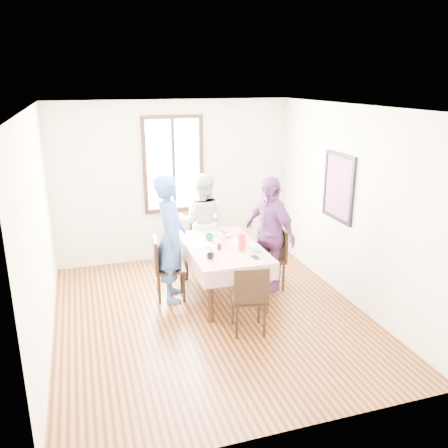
# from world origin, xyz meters

# --- Properties ---
(ground) EXTENTS (4.50, 4.50, 0.00)m
(ground) POSITION_xyz_m (0.00, 0.00, 0.00)
(ground) COLOR black
(ground) RESTS_ON ground
(back_wall) EXTENTS (4.00, 0.00, 4.00)m
(back_wall) POSITION_xyz_m (0.00, 2.25, 1.35)
(back_wall) COLOR beige
(back_wall) RESTS_ON ground
(right_wall) EXTENTS (0.00, 4.50, 4.50)m
(right_wall) POSITION_xyz_m (2.00, 0.00, 1.35)
(right_wall) COLOR beige
(right_wall) RESTS_ON ground
(window_frame) EXTENTS (1.02, 0.06, 1.62)m
(window_frame) POSITION_xyz_m (0.00, 2.23, 1.65)
(window_frame) COLOR black
(window_frame) RESTS_ON back_wall
(window_pane) EXTENTS (0.90, 0.02, 1.50)m
(window_pane) POSITION_xyz_m (0.00, 2.24, 1.65)
(window_pane) COLOR white
(window_pane) RESTS_ON back_wall
(art_poster) EXTENTS (0.04, 0.76, 0.96)m
(art_poster) POSITION_xyz_m (1.98, 0.30, 1.55)
(art_poster) COLOR red
(art_poster) RESTS_ON right_wall
(dining_table) EXTENTS (0.89, 1.52, 0.75)m
(dining_table) POSITION_xyz_m (0.34, 0.54, 0.38)
(dining_table) COLOR black
(dining_table) RESTS_ON ground
(tablecloth) EXTENTS (1.01, 1.64, 0.01)m
(tablecloth) POSITION_xyz_m (0.34, 0.54, 0.76)
(tablecloth) COLOR #51070F
(tablecloth) RESTS_ON dining_table
(chair_left) EXTENTS (0.46, 0.46, 0.91)m
(chair_left) POSITION_xyz_m (-0.40, 0.68, 0.46)
(chair_left) COLOR black
(chair_left) RESTS_ON ground
(chair_right) EXTENTS (0.46, 0.46, 0.91)m
(chair_right) POSITION_xyz_m (1.07, 0.59, 0.46)
(chair_right) COLOR black
(chair_right) RESTS_ON ground
(chair_far) EXTENTS (0.47, 0.47, 0.91)m
(chair_far) POSITION_xyz_m (0.34, 1.59, 0.46)
(chair_far) COLOR black
(chair_far) RESTS_ON ground
(chair_near) EXTENTS (0.49, 0.49, 0.91)m
(chair_near) POSITION_xyz_m (0.34, -0.51, 0.46)
(chair_near) COLOR black
(chair_near) RESTS_ON ground
(person_left) EXTENTS (0.53, 0.72, 1.80)m
(person_left) POSITION_xyz_m (-0.38, 0.68, 0.90)
(person_left) COLOR #33579C
(person_left) RESTS_ON ground
(person_far) EXTENTS (0.96, 0.87, 1.60)m
(person_far) POSITION_xyz_m (0.34, 1.57, 0.80)
(person_far) COLOR beige
(person_far) RESTS_ON ground
(person_right) EXTENTS (0.72, 1.08, 1.71)m
(person_right) POSITION_xyz_m (1.05, 0.59, 0.85)
(person_right) COLOR #5E2F68
(person_right) RESTS_ON ground
(mug_black) EXTENTS (0.11, 0.11, 0.08)m
(mug_black) POSITION_xyz_m (0.03, 0.11, 0.80)
(mug_black) COLOR black
(mug_black) RESTS_ON tablecloth
(mug_flag) EXTENTS (0.13, 0.13, 0.09)m
(mug_flag) POSITION_xyz_m (0.60, 0.42, 0.81)
(mug_flag) COLOR red
(mug_flag) RESTS_ON tablecloth
(mug_green) EXTENTS (0.14, 0.14, 0.09)m
(mug_green) POSITION_xyz_m (0.22, 0.83, 0.81)
(mug_green) COLOR #0C7226
(mug_green) RESTS_ON tablecloth
(serving_bowl) EXTENTS (0.19, 0.19, 0.05)m
(serving_bowl) POSITION_xyz_m (0.46, 0.91, 0.78)
(serving_bowl) COLOR white
(serving_bowl) RESTS_ON tablecloth
(juice_carton) EXTENTS (0.08, 0.08, 0.24)m
(juice_carton) POSITION_xyz_m (0.53, 0.29, 0.88)
(juice_carton) COLOR red
(juice_carton) RESTS_ON tablecloth
(butter_tub) EXTENTS (0.11, 0.11, 0.06)m
(butter_tub) POSITION_xyz_m (0.68, 0.08, 0.79)
(butter_tub) COLOR white
(butter_tub) RESTS_ON tablecloth
(jam_jar) EXTENTS (0.06, 0.06, 0.09)m
(jam_jar) POSITION_xyz_m (0.24, 0.41, 0.80)
(jam_jar) COLOR black
(jam_jar) RESTS_ON tablecloth
(drinking_glass) EXTENTS (0.07, 0.07, 0.10)m
(drinking_glass) POSITION_xyz_m (0.11, 0.32, 0.81)
(drinking_glass) COLOR silver
(drinking_glass) RESTS_ON tablecloth
(smartphone) EXTENTS (0.07, 0.14, 0.01)m
(smartphone) POSITION_xyz_m (0.61, -0.02, 0.77)
(smartphone) COLOR black
(smartphone) RESTS_ON tablecloth
(flower_vase) EXTENTS (0.07, 0.07, 0.15)m
(flower_vase) POSITION_xyz_m (0.35, 0.55, 0.83)
(flower_vase) COLOR silver
(flower_vase) RESTS_ON tablecloth
(plate_left) EXTENTS (0.20, 0.20, 0.01)m
(plate_left) POSITION_xyz_m (0.03, 0.62, 0.77)
(plate_left) COLOR white
(plate_left) RESTS_ON tablecloth
(plate_right) EXTENTS (0.20, 0.20, 0.01)m
(plate_right) POSITION_xyz_m (0.61, 0.65, 0.77)
(plate_right) COLOR white
(plate_right) RESTS_ON tablecloth
(plate_far) EXTENTS (0.20, 0.20, 0.01)m
(plate_far) POSITION_xyz_m (0.36, 1.14, 0.77)
(plate_far) COLOR white
(plate_far) RESTS_ON tablecloth
(butter_lid) EXTENTS (0.12, 0.12, 0.01)m
(butter_lid) POSITION_xyz_m (0.68, 0.08, 0.82)
(butter_lid) COLOR blue
(butter_lid) RESTS_ON butter_tub
(flower_bunch) EXTENTS (0.09, 0.09, 0.10)m
(flower_bunch) POSITION_xyz_m (0.35, 0.55, 0.96)
(flower_bunch) COLOR yellow
(flower_bunch) RESTS_ON flower_vase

